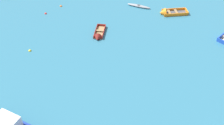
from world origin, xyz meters
name	(u,v)px	position (x,y,z in m)	size (l,w,h in m)	color
rowboat_maroon_near_left	(98,36)	(-2.18, 24.04, 0.15)	(1.21, 3.29, 1.00)	#99754C
rowboat_orange_cluster_inner	(167,13)	(6.35, 30.31, 0.19)	(4.01, 2.16, 1.28)	#4C4C51
kayak_grey_cluster_outer	(139,6)	(2.43, 31.75, 0.15)	(3.37, 1.45, 0.32)	gray
mooring_buoy_between_boats_right	(61,6)	(-8.50, 30.72, 0.00)	(0.32, 0.32, 0.32)	orange
mooring_buoy_trailing	(46,14)	(-10.08, 28.56, 0.00)	(0.33, 0.33, 0.33)	red
mooring_buoy_near_foreground	(30,51)	(-9.61, 20.43, 0.00)	(0.34, 0.34, 0.34)	yellow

